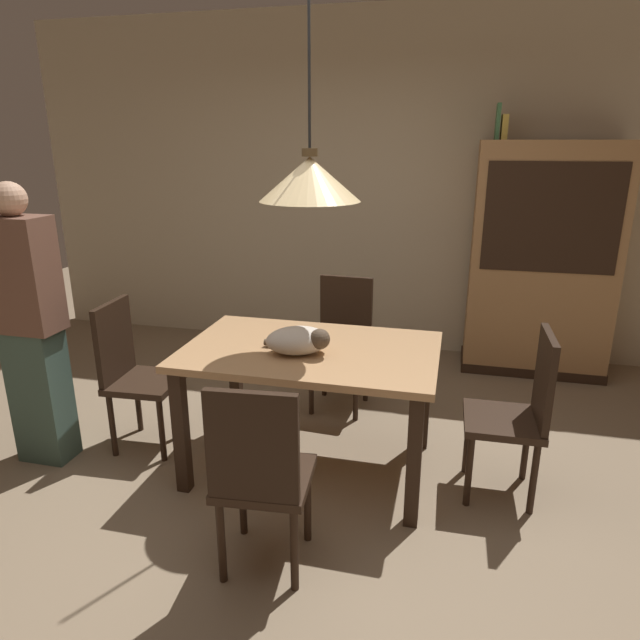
# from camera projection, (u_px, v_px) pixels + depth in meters

# --- Properties ---
(ground) EXTENTS (10.00, 10.00, 0.00)m
(ground) POSITION_uv_depth(u_px,v_px,m) (291.00, 511.00, 2.93)
(ground) COLOR #847056
(back_wall) EXTENTS (6.40, 0.10, 2.90)m
(back_wall) POSITION_uv_depth(u_px,v_px,m) (374.00, 187.00, 4.94)
(back_wall) COLOR beige
(back_wall) RESTS_ON ground
(dining_table) EXTENTS (1.40, 0.90, 0.75)m
(dining_table) POSITION_uv_depth(u_px,v_px,m) (311.00, 365.00, 3.14)
(dining_table) COLOR tan
(dining_table) RESTS_ON ground
(chair_near_front) EXTENTS (0.43, 0.43, 0.93)m
(chair_near_front) POSITION_uv_depth(u_px,v_px,m) (260.00, 472.00, 2.37)
(chair_near_front) COLOR black
(chair_near_front) RESTS_ON ground
(chair_right_side) EXTENTS (0.41, 0.41, 0.93)m
(chair_right_side) POSITION_uv_depth(u_px,v_px,m) (520.00, 409.00, 2.93)
(chair_right_side) COLOR black
(chair_right_side) RESTS_ON ground
(chair_left_side) EXTENTS (0.42, 0.42, 0.93)m
(chair_left_side) POSITION_uv_depth(u_px,v_px,m) (133.00, 369.00, 3.44)
(chair_left_side) COLOR black
(chair_left_side) RESTS_ON ground
(chair_far_back) EXTENTS (0.42, 0.42, 0.93)m
(chair_far_back) POSITION_uv_depth(u_px,v_px,m) (343.00, 337.00, 4.00)
(chair_far_back) COLOR black
(chair_far_back) RESTS_ON ground
(cat_sleeping) EXTENTS (0.41, 0.33, 0.16)m
(cat_sleeping) POSITION_uv_depth(u_px,v_px,m) (300.00, 340.00, 3.00)
(cat_sleeping) COLOR beige
(cat_sleeping) RESTS_ON dining_table
(pendant_lamp) EXTENTS (0.52, 0.52, 1.30)m
(pendant_lamp) POSITION_uv_depth(u_px,v_px,m) (310.00, 179.00, 2.83)
(pendant_lamp) COLOR beige
(hutch_bookcase) EXTENTS (1.12, 0.45, 1.85)m
(hutch_bookcase) POSITION_uv_depth(u_px,v_px,m) (541.00, 266.00, 4.48)
(hutch_bookcase) COLOR #A87A4C
(hutch_bookcase) RESTS_ON ground
(book_green_slim) EXTENTS (0.03, 0.20, 0.26)m
(book_green_slim) POSITION_uv_depth(u_px,v_px,m) (498.00, 122.00, 4.25)
(book_green_slim) COLOR #427A4C
(book_green_slim) RESTS_ON hutch_bookcase
(book_yellow_short) EXTENTS (0.04, 0.20, 0.18)m
(book_yellow_short) POSITION_uv_depth(u_px,v_px,m) (504.00, 127.00, 4.25)
(book_yellow_short) COLOR gold
(book_yellow_short) RESTS_ON hutch_bookcase
(person_standing) EXTENTS (0.36, 0.22, 1.64)m
(person_standing) POSITION_uv_depth(u_px,v_px,m) (30.00, 328.00, 3.20)
(person_standing) COLOR #3D564C
(person_standing) RESTS_ON ground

